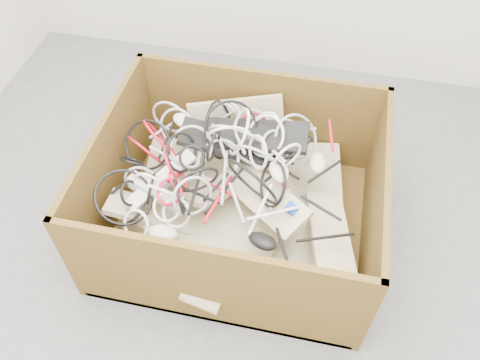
% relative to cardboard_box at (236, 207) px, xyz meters
% --- Properties ---
extents(ground, '(3.00, 3.00, 0.00)m').
position_rel_cardboard_box_xyz_m(ground, '(-0.00, -0.28, -0.14)').
color(ground, '#4F4F52').
rests_on(ground, ground).
extents(room_shell, '(3.04, 3.04, 2.50)m').
position_rel_cardboard_box_xyz_m(room_shell, '(-0.00, -0.28, 1.11)').
color(room_shell, beige).
rests_on(room_shell, ground).
extents(cardboard_box, '(1.12, 0.94, 0.52)m').
position_rel_cardboard_box_xyz_m(cardboard_box, '(0.00, 0.00, 0.00)').
color(cardboard_box, '#443011').
rests_on(cardboard_box, ground).
extents(keyboard_pile, '(1.01, 0.94, 0.40)m').
position_rel_cardboard_box_xyz_m(keyboard_pile, '(0.02, 0.03, 0.14)').
color(keyboard_pile, '#C5B38B').
rests_on(keyboard_pile, cardboard_box).
extents(mice_scatter, '(0.71, 0.58, 0.20)m').
position_rel_cardboard_box_xyz_m(mice_scatter, '(-0.02, -0.05, 0.22)').
color(mice_scatter, beige).
rests_on(mice_scatter, keyboard_pile).
extents(power_strip_left, '(0.24, 0.30, 0.13)m').
position_rel_cardboard_box_xyz_m(power_strip_left, '(-0.28, -0.09, 0.21)').
color(power_strip_left, silver).
rests_on(power_strip_left, keyboard_pile).
extents(power_strip_right, '(0.26, 0.13, 0.09)m').
position_rel_cardboard_box_xyz_m(power_strip_right, '(-0.28, -0.15, 0.21)').
color(power_strip_right, silver).
rests_on(power_strip_right, keyboard_pile).
extents(vga_plug, '(0.06, 0.06, 0.03)m').
position_rel_cardboard_box_xyz_m(vga_plug, '(0.24, -0.13, 0.22)').
color(vga_plug, '#0D31C5').
rests_on(vga_plug, keyboard_pile).
extents(cable_tangle, '(1.02, 0.78, 0.39)m').
position_rel_cardboard_box_xyz_m(cable_tangle, '(-0.09, 0.05, 0.27)').
color(cable_tangle, silver).
rests_on(cable_tangle, keyboard_pile).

